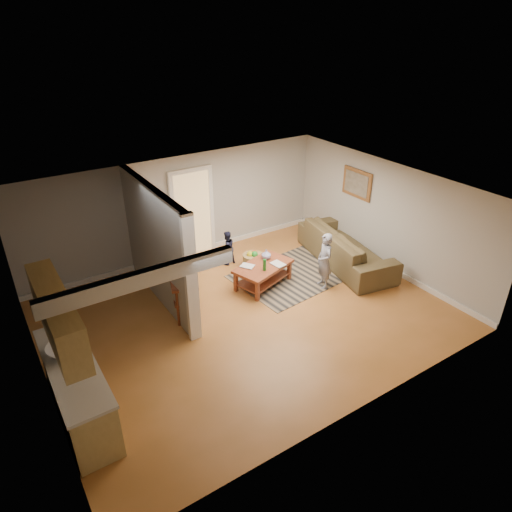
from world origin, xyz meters
The scene contains 11 objects.
ground centered at (0.00, 0.00, 0.00)m, with size 7.50×7.50×0.00m, color #995F27.
room_shell centered at (-1.07, 0.43, 1.46)m, with size 7.54×6.02×2.52m.
area_rug centered at (1.69, 0.74, 0.01)m, with size 2.56×1.87×0.01m, color black.
sofa centered at (3.11, 0.55, 0.00)m, with size 2.84×1.11×0.83m, color #463A23.
coffee_table centered at (0.90, 0.78, 0.39)m, with size 1.45×1.10×0.76m.
tv_console centered at (-0.94, 0.90, 0.76)m, with size 0.90×1.42×1.15m.
speaker_left centered at (-0.94, 1.20, 0.48)m, with size 0.10×0.10×0.97m, color black.
speaker_right centered at (-0.63, 2.70, 0.54)m, with size 0.11×0.11×1.07m, color black.
toy_basket centered at (1.15, 1.58, 0.18)m, with size 0.49×0.49×0.44m.
child centered at (1.95, 0.00, 0.00)m, with size 0.46×0.30×1.26m, color gray.
toddler centered at (0.71, 2.04, 0.00)m, with size 0.41×0.32×0.84m, color #1D203E.
Camera 1 is at (-3.94, -6.36, 5.32)m, focal length 32.00 mm.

